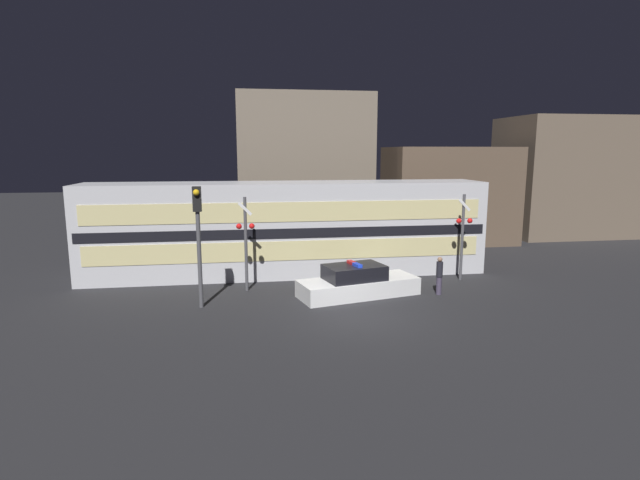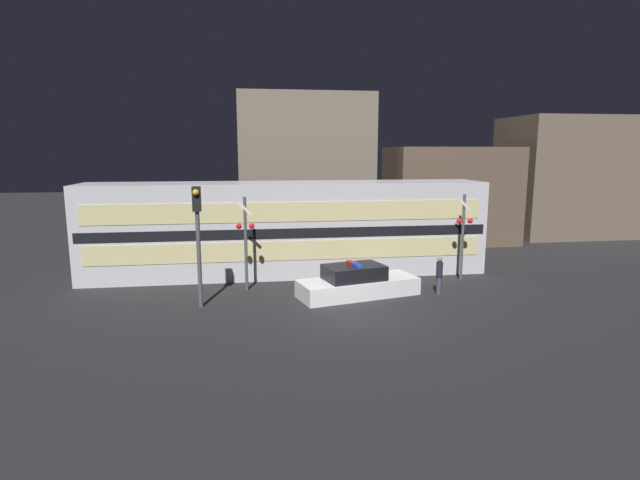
# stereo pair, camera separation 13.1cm
# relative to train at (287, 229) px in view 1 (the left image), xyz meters

# --- Properties ---
(ground_plane) EXTENTS (120.00, 120.00, 0.00)m
(ground_plane) POSITION_rel_train_xyz_m (1.91, -6.58, -2.18)
(ground_plane) COLOR black
(train) EXTENTS (18.60, 2.87, 4.36)m
(train) POSITION_rel_train_xyz_m (0.00, 0.00, 0.00)
(train) COLOR silver
(train) RESTS_ON ground_plane
(police_car) EXTENTS (5.12, 2.83, 1.40)m
(police_car) POSITION_rel_train_xyz_m (2.47, -4.16, -1.66)
(police_car) COLOR silver
(police_car) RESTS_ON ground_plane
(pedestrian) EXTENTS (0.26, 0.26, 1.57)m
(pedestrian) POSITION_rel_train_xyz_m (5.80, -4.49, -1.37)
(pedestrian) COLOR #3F384C
(pedestrian) RESTS_ON ground_plane
(crossing_signal_near) EXTENTS (0.75, 0.32, 3.90)m
(crossing_signal_near) POSITION_rel_train_xyz_m (7.68, -2.42, 0.03)
(crossing_signal_near) COLOR #4C4C51
(crossing_signal_near) RESTS_ON ground_plane
(crossing_signal_far) EXTENTS (0.75, 0.32, 3.94)m
(crossing_signal_far) POSITION_rel_train_xyz_m (-1.94, -2.78, 0.05)
(crossing_signal_far) COLOR #4C4C51
(crossing_signal_far) RESTS_ON ground_plane
(traffic_light_corner) EXTENTS (0.30, 0.46, 4.52)m
(traffic_light_corner) POSITION_rel_train_xyz_m (-3.65, -4.78, 0.81)
(traffic_light_corner) COLOR #4C4C51
(traffic_light_corner) RESTS_ON ground_plane
(building_left) EXTENTS (8.19, 5.91, 9.24)m
(building_left) POSITION_rel_train_xyz_m (1.80, 8.95, 2.44)
(building_left) COLOR #726656
(building_left) RESTS_ON ground_plane
(building_center) EXTENTS (7.78, 4.67, 6.04)m
(building_center) POSITION_rel_train_xyz_m (10.99, 7.10, 0.84)
(building_center) COLOR brown
(building_center) RESTS_ON ground_plane
(building_right) EXTENTS (10.70, 5.66, 8.07)m
(building_right) POSITION_rel_train_xyz_m (21.34, 8.68, 1.86)
(building_right) COLOR brown
(building_right) RESTS_ON ground_plane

